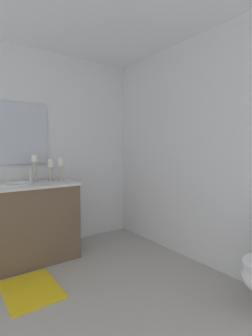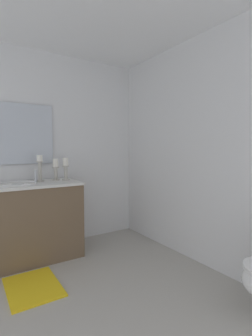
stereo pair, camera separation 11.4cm
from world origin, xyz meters
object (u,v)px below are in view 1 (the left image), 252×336
Objects in this scene: mirror at (5,133)px; candle_holder_short at (51,169)px; sink_basin at (13,188)px; candle_holder_mid at (35,168)px; vanity_cabinet at (14,225)px; candle_holder_tall at (61,169)px; bath_mat at (31,290)px.

candle_holder_short is at bearing 65.27° from mirror.
sink_basin is 1.30× the size of candle_holder_mid.
vanity_cabinet is 1.43× the size of mirror.
mirror reaches higher than sink_basin.
vanity_cabinet is 5.15× the size of candle_holder_short.
candle_holder_mid is (-0.04, -0.29, 0.02)m from candle_holder_tall.
sink_basin reaches higher than bath_mat.
sink_basin is 0.66m from mirror.
candle_holder_tall is 1.04× the size of candle_holder_short.
candle_holder_tall is at bearing 81.91° from candle_holder_mid.
bath_mat is at bearing 0.00° from vanity_cabinet.
candle_holder_mid reaches higher than candle_holder_tall.
mirror is 3.59× the size of candle_holder_short.
candle_holder_mid reaches higher than bath_mat.
sink_basin is 0.48m from candle_holder_short.
candle_holder_mid is at bearing 107.01° from vanity_cabinet.
vanity_cabinet is 0.40m from sink_basin.
mirror reaches higher than candle_holder_tall.
candle_holder_short is at bearing 99.87° from sink_basin.
vanity_cabinet is at bearing -90.00° from sink_basin.
sink_basin reaches higher than vanity_cabinet.
mirror is 1.68m from bath_mat.
sink_basin is 0.43× the size of mirror.
sink_basin is 0.34m from candle_holder_mid.
bath_mat is at bearing -20.16° from candle_holder_mid.
mirror is 0.51m from candle_holder_mid.
candle_holder_mid is (-0.08, 0.26, 0.60)m from vanity_cabinet.
vanity_cabinet is at bearing -80.15° from candle_holder_short.
bath_mat is (0.62, 0.00, -0.43)m from vanity_cabinet.
candle_holder_mid is at bearing 52.14° from mirror.
candle_holder_tall is (0.24, 0.55, -0.41)m from mirror.
candle_holder_mid is (-0.08, 0.26, 0.20)m from sink_basin.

